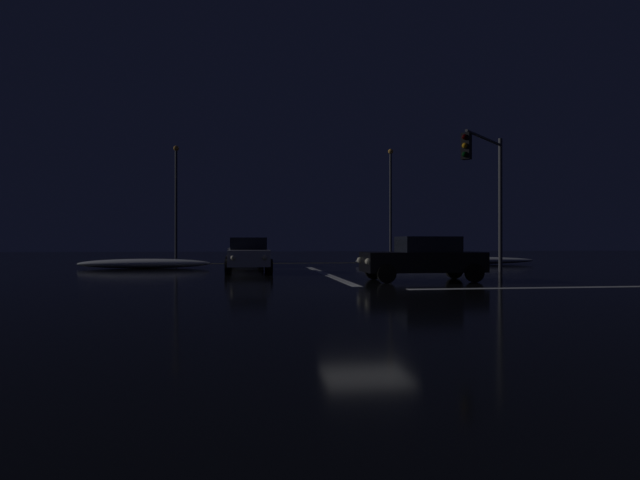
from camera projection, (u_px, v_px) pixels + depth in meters
name	position (u px, v px, depth m)	size (l,w,h in m)	color
ground	(366.00, 292.00, 15.49)	(120.00, 120.00, 0.10)	black
stop_line_north	(326.00, 274.00, 23.18)	(0.35, 13.26, 0.01)	white
centre_line_ns	(298.00, 263.00, 34.67)	(22.00, 0.15, 0.01)	yellow
crosswalk_bar_east	(616.00, 287.00, 16.59)	(13.26, 0.40, 0.01)	white
snow_bank_left_curb	(145.00, 264.00, 27.93)	(6.67, 1.50, 0.49)	white
snow_bank_right_curb	(446.00, 261.00, 32.39)	(11.15, 1.50, 0.47)	white
sedan_white	(249.00, 255.00, 24.52)	(2.02, 4.33, 1.57)	silver
sedan_silver	(245.00, 252.00, 30.53)	(2.02, 4.33, 1.57)	#B7B7BC
sedan_gray	(246.00, 250.00, 37.12)	(2.02, 4.33, 1.57)	slate
sedan_black_crossing	(423.00, 258.00, 19.17)	(4.33, 2.02, 1.57)	black
traffic_signal_ne	(487.00, 176.00, 23.32)	(3.19, 3.19, 6.12)	#4C4C51
streetlamp_right_far	(391.00, 195.00, 45.82)	(0.44, 0.44, 9.26)	#424247
streetlamp_left_far	(176.00, 194.00, 43.34)	(0.44, 0.44, 9.10)	#424247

